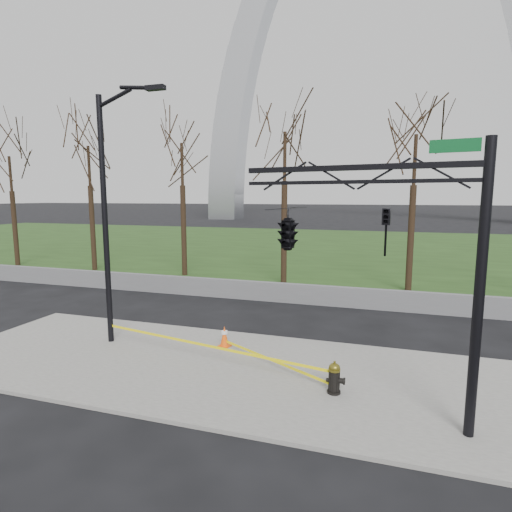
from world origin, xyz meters
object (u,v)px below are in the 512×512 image
(fire_hydrant, at_px, (335,378))
(traffic_cone, at_px, (224,336))
(street_light, at_px, (110,203))
(traffic_signal_mast, at_px, (319,230))

(fire_hydrant, bearing_deg, traffic_cone, 151.84)
(traffic_cone, bearing_deg, street_light, -169.47)
(fire_hydrant, distance_m, traffic_signal_mast, 3.72)
(fire_hydrant, distance_m, traffic_cone, 4.35)
(fire_hydrant, height_order, street_light, street_light)
(traffic_cone, relative_size, street_light, 0.08)
(fire_hydrant, height_order, traffic_signal_mast, traffic_signal_mast)
(traffic_cone, distance_m, street_light, 5.61)
(fire_hydrant, xyz_separation_m, street_light, (-7.36, 1.50, 4.22))
(traffic_cone, relative_size, traffic_signal_mast, 0.11)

